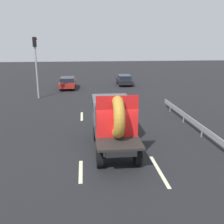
{
  "coord_description": "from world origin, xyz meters",
  "views": [
    {
      "loc": [
        -1.16,
        -11.46,
        5.44
      ],
      "look_at": [
        0.27,
        1.73,
        1.76
      ],
      "focal_mm": 41.32,
      "sensor_mm": 36.0,
      "label": 1
    }
  ],
  "objects_px": {
    "flatbed_truck": "(113,116)",
    "distant_sedan": "(68,82)",
    "oncoming_car": "(124,80)",
    "traffic_light": "(36,59)"
  },
  "relations": [
    {
      "from": "distant_sedan",
      "to": "flatbed_truck",
      "type": "bearing_deg",
      "value": -79.07
    },
    {
      "from": "distant_sedan",
      "to": "traffic_light",
      "type": "height_order",
      "value": "traffic_light"
    },
    {
      "from": "flatbed_truck",
      "to": "oncoming_car",
      "type": "xyz_separation_m",
      "value": [
        3.61,
        19.34,
        -0.95
      ]
    },
    {
      "from": "flatbed_truck",
      "to": "traffic_light",
      "type": "relative_size",
      "value": 0.91
    },
    {
      "from": "traffic_light",
      "to": "oncoming_car",
      "type": "distance_m",
      "value": 12.13
    },
    {
      "from": "flatbed_truck",
      "to": "oncoming_car",
      "type": "bearing_deg",
      "value": 79.44
    },
    {
      "from": "flatbed_truck",
      "to": "traffic_light",
      "type": "xyz_separation_m",
      "value": [
        -5.91,
        12.48,
        2.14
      ]
    },
    {
      "from": "traffic_light",
      "to": "distant_sedan",
      "type": "bearing_deg",
      "value": 63.38
    },
    {
      "from": "distant_sedan",
      "to": "traffic_light",
      "type": "xyz_separation_m",
      "value": [
        -2.53,
        -5.05,
        3.06
      ]
    },
    {
      "from": "flatbed_truck",
      "to": "distant_sedan",
      "type": "distance_m",
      "value": 17.88
    }
  ]
}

